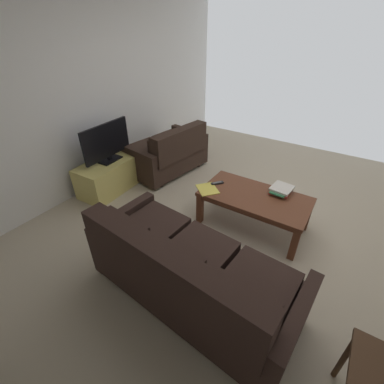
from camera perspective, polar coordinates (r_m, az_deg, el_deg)
ground_plane at (r=3.43m, az=13.53°, el=-6.48°), size 4.96×5.67×0.01m
wall_right at (r=4.19m, az=-19.10°, el=20.56°), size 0.12×5.67×2.67m
sofa_main at (r=2.29m, az=-0.94°, el=-17.17°), size 1.89×0.95×0.84m
loveseat_near at (r=4.32m, az=-5.11°, el=8.58°), size 0.96×1.34×0.79m
coffee_table at (r=3.15m, az=13.40°, el=-1.72°), size 1.23×0.66×0.44m
tv_stand at (r=4.07m, az=-16.88°, el=3.74°), size 0.52×1.06×0.46m
flat_tv at (r=3.86m, az=-18.06°, el=10.24°), size 0.21×0.80×0.53m
book_stack at (r=3.24m, az=18.76°, el=0.51°), size 0.25×0.31×0.07m
tv_remote at (r=3.26m, az=5.50°, el=1.94°), size 0.13×0.15×0.02m
loose_magazine at (r=3.15m, az=3.36°, el=0.65°), size 0.35×0.34×0.01m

